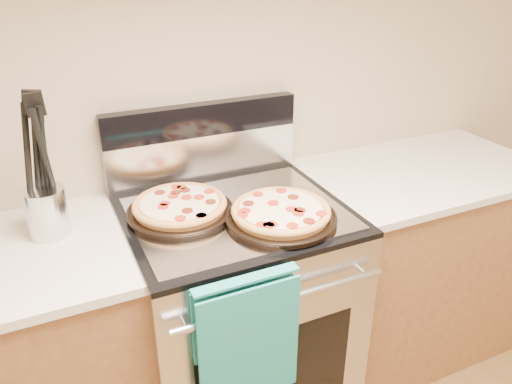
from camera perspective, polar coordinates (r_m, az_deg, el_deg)
name	(u,v)px	position (r m, az deg, el deg)	size (l,w,h in m)	color
wall_back	(196,67)	(1.90, -6.90, 14.05)	(4.00, 4.00, 0.00)	tan
range_body	(237,316)	(2.00, -2.21, -14.03)	(0.76, 0.68, 0.90)	#B7B7BC
oven_window	(275,377)	(1.78, 2.24, -20.35)	(0.56, 0.01, 0.40)	black
cooktop	(235,213)	(1.74, -2.47, -2.40)	(0.76, 0.68, 0.02)	black
backsplash_lower	(204,156)	(1.97, -6.00, 4.10)	(0.76, 0.06, 0.18)	silver
backsplash_upper	(202,119)	(1.91, -6.21, 8.27)	(0.76, 0.06, 0.12)	black
oven_handle	(284,300)	(1.52, 3.16, -12.21)	(0.03, 0.03, 0.70)	silver
dish_towel	(247,338)	(1.54, -1.04, -16.30)	(0.32, 0.05, 0.42)	#166F6D
foil_sheet	(238,213)	(1.71, -2.09, -2.45)	(0.70, 0.55, 0.01)	gray
cabinet_right	(410,261)	(2.43, 17.16, -7.58)	(1.00, 0.62, 0.88)	brown
countertop_right	(424,171)	(2.22, 18.69, 2.26)	(1.02, 0.64, 0.03)	beige
pepperoni_pizza_back	(180,207)	(1.72, -8.68, -1.70)	(0.36, 0.36, 0.05)	#A96E33
pepperoni_pizza_front	(281,213)	(1.66, 2.86, -2.46)	(0.37, 0.37, 0.05)	#A96E33
utensil_crock	(47,212)	(1.71, -22.77, -2.12)	(0.13, 0.13, 0.16)	silver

